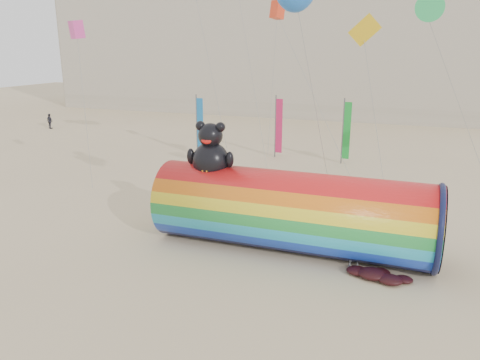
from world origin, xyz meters
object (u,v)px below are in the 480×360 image
(hotel_building, at_px, (266,37))
(kite_handler, at_px, (354,247))
(windsock_assembly, at_px, (292,209))
(fabric_bundle, at_px, (377,275))

(hotel_building, distance_m, kite_handler, 51.97)
(hotel_building, height_order, kite_handler, hotel_building)
(hotel_building, distance_m, windsock_assembly, 49.93)
(hotel_building, bearing_deg, fabric_bundle, -67.67)
(kite_handler, height_order, fabric_bundle, kite_handler)
(windsock_assembly, xyz_separation_m, kite_handler, (2.97, -0.92, -1.02))
(fabric_bundle, bearing_deg, windsock_assembly, 157.61)
(kite_handler, xyz_separation_m, fabric_bundle, (1.06, -0.75, -0.73))
(hotel_building, relative_size, windsock_assembly, 4.79)
(kite_handler, relative_size, fabric_bundle, 0.69)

